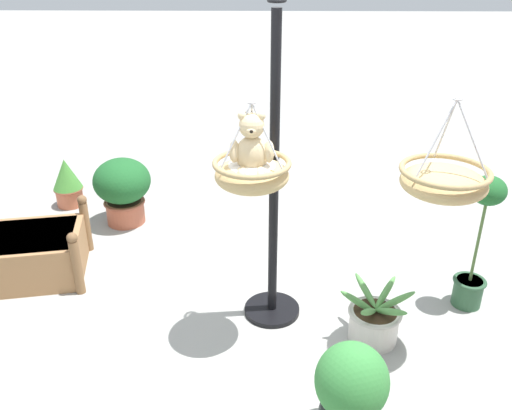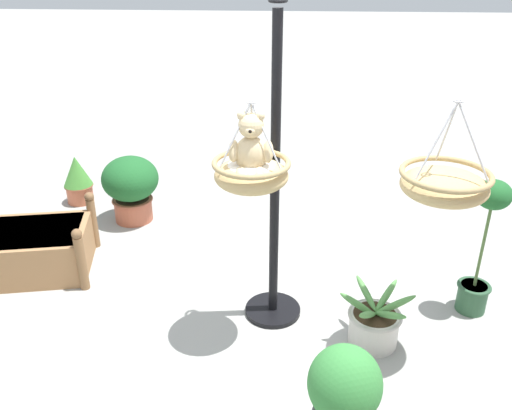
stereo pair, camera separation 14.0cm
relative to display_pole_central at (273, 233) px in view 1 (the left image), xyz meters
The scene contains 11 objects.
ground_plane 0.74m from the display_pole_central, 45.79° to the left, with size 40.00×40.00×0.00m, color #9E9E99.
display_pole_central is the anchor object (origin of this frame).
hanging_basket_with_teddy 0.65m from the display_pole_central, 59.04° to the left, with size 0.52×0.52×0.60m.
teddy_bear 0.83m from the display_pole_central, 61.08° to the left, with size 0.29×0.25×0.42m.
hanging_basket_left_high 1.28m from the display_pole_central, 160.40° to the left, with size 0.57×0.57×0.64m.
wooden_planter_box 2.24m from the display_pole_central, 13.32° to the right, with size 1.11×0.96×0.57m.
potted_plant_flowering_red 2.17m from the display_pole_central, 44.71° to the right, with size 0.58×0.58×0.70m.
potted_plant_bushy_green 1.32m from the display_pole_central, 110.44° to the left, with size 0.43×0.43×0.66m.
potted_plant_conical_shrub 1.60m from the display_pole_central, behind, with size 0.26×0.26×1.14m.
potted_plant_trailing_ivy 0.98m from the display_pole_central, 157.24° to the left, with size 0.57×0.55×0.44m.
potted_plant_broad_leaf 2.97m from the display_pole_central, 40.25° to the right, with size 0.32×0.32×0.55m.
Camera 1 is at (-0.05, 3.42, 2.70)m, focal length 38.11 mm.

